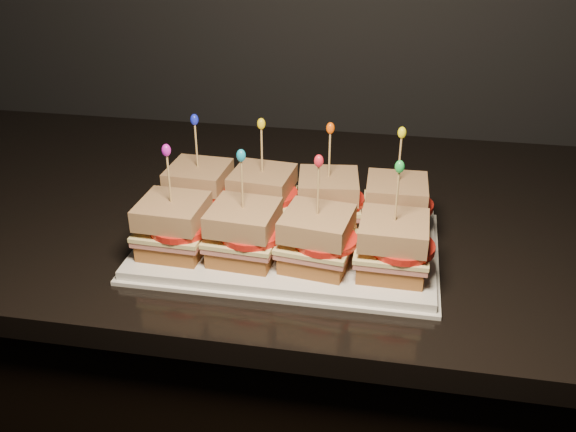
# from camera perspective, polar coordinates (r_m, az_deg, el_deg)

# --- Properties ---
(cabinet) EXTENTS (2.69, 0.69, 0.85)m
(cabinet) POSITION_cam_1_polar(r_m,az_deg,el_deg) (1.35, -2.72, -16.37)
(cabinet) COLOR black
(cabinet) RESTS_ON ground
(granite_slab) EXTENTS (2.73, 0.73, 0.03)m
(granite_slab) POSITION_cam_1_polar(r_m,az_deg,el_deg) (1.09, -3.23, 0.54)
(granite_slab) COLOR black
(granite_slab) RESTS_ON cabinet
(platter) EXTENTS (0.42, 0.26, 0.02)m
(platter) POSITION_cam_1_polar(r_m,az_deg,el_deg) (0.94, 0.00, -2.48)
(platter) COLOR white
(platter) RESTS_ON granite_slab
(platter_rim) EXTENTS (0.43, 0.27, 0.01)m
(platter_rim) POSITION_cam_1_polar(r_m,az_deg,el_deg) (0.94, 0.00, -2.79)
(platter_rim) COLOR white
(platter_rim) RESTS_ON granite_slab
(sandwich_0_bread_bot) EXTENTS (0.09, 0.09, 0.02)m
(sandwich_0_bread_bot) POSITION_cam_1_polar(r_m,az_deg,el_deg) (1.01, -7.78, 1.03)
(sandwich_0_bread_bot) COLOR brown
(sandwich_0_bread_bot) RESTS_ON platter
(sandwich_0_ham) EXTENTS (0.10, 0.09, 0.01)m
(sandwich_0_ham) POSITION_cam_1_polar(r_m,az_deg,el_deg) (1.01, -7.84, 1.83)
(sandwich_0_ham) COLOR #B2625C
(sandwich_0_ham) RESTS_ON sandwich_0_bread_bot
(sandwich_0_cheese) EXTENTS (0.10, 0.10, 0.01)m
(sandwich_0_cheese) POSITION_cam_1_polar(r_m,az_deg,el_deg) (1.00, -7.87, 2.19)
(sandwich_0_cheese) COLOR #EEE090
(sandwich_0_cheese) RESTS_ON sandwich_0_ham
(sandwich_0_tomato) EXTENTS (0.09, 0.09, 0.01)m
(sandwich_0_tomato) POSITION_cam_1_polar(r_m,az_deg,el_deg) (0.99, -7.33, 2.38)
(sandwich_0_tomato) COLOR red
(sandwich_0_tomato) RESTS_ON sandwich_0_cheese
(sandwich_0_bread_top) EXTENTS (0.09, 0.09, 0.03)m
(sandwich_0_bread_top) POSITION_cam_1_polar(r_m,az_deg,el_deg) (0.99, -7.97, 3.59)
(sandwich_0_bread_top) COLOR brown
(sandwich_0_bread_top) RESTS_ON sandwich_0_tomato
(sandwich_0_pick) EXTENTS (0.00, 0.00, 0.09)m
(sandwich_0_pick) POSITION_cam_1_polar(r_m,az_deg,el_deg) (0.97, -8.14, 5.99)
(sandwich_0_pick) COLOR tan
(sandwich_0_pick) RESTS_ON sandwich_0_bread_top
(sandwich_0_frill) EXTENTS (0.01, 0.01, 0.02)m
(sandwich_0_frill) POSITION_cam_1_polar(r_m,az_deg,el_deg) (0.96, -8.32, 8.48)
(sandwich_0_frill) COLOR #1621D3
(sandwich_0_frill) RESTS_ON sandwich_0_pick
(sandwich_1_bread_bot) EXTENTS (0.09, 0.09, 0.02)m
(sandwich_1_bread_bot) POSITION_cam_1_polar(r_m,az_deg,el_deg) (0.99, -2.24, 0.57)
(sandwich_1_bread_bot) COLOR brown
(sandwich_1_bread_bot) RESTS_ON platter
(sandwich_1_ham) EXTENTS (0.10, 0.10, 0.01)m
(sandwich_1_ham) POSITION_cam_1_polar(r_m,az_deg,el_deg) (0.98, -2.25, 1.39)
(sandwich_1_ham) COLOR #B2625C
(sandwich_1_ham) RESTS_ON sandwich_1_bread_bot
(sandwich_1_cheese) EXTENTS (0.10, 0.10, 0.01)m
(sandwich_1_cheese) POSITION_cam_1_polar(r_m,az_deg,el_deg) (0.98, -2.26, 1.76)
(sandwich_1_cheese) COLOR #EEE090
(sandwich_1_cheese) RESTS_ON sandwich_1_ham
(sandwich_1_tomato) EXTENTS (0.09, 0.09, 0.01)m
(sandwich_1_tomato) POSITION_cam_1_polar(r_m,az_deg,el_deg) (0.97, -1.65, 1.94)
(sandwich_1_tomato) COLOR red
(sandwich_1_tomato) RESTS_ON sandwich_1_cheese
(sandwich_1_bread_top) EXTENTS (0.10, 0.10, 0.03)m
(sandwich_1_bread_top) POSITION_cam_1_polar(r_m,az_deg,el_deg) (0.97, -2.29, 3.18)
(sandwich_1_bread_top) COLOR brown
(sandwich_1_bread_top) RESTS_ON sandwich_1_tomato
(sandwich_1_pick) EXTENTS (0.00, 0.00, 0.09)m
(sandwich_1_pick) POSITION_cam_1_polar(r_m,az_deg,el_deg) (0.95, -2.34, 5.64)
(sandwich_1_pick) COLOR tan
(sandwich_1_pick) RESTS_ON sandwich_1_bread_top
(sandwich_1_frill) EXTENTS (0.01, 0.01, 0.02)m
(sandwich_1_frill) POSITION_cam_1_polar(r_m,az_deg,el_deg) (0.93, -2.40, 8.20)
(sandwich_1_frill) COLOR yellow
(sandwich_1_frill) RESTS_ON sandwich_1_pick
(sandwich_2_bread_bot) EXTENTS (0.10, 0.10, 0.02)m
(sandwich_2_bread_bot) POSITION_cam_1_polar(r_m,az_deg,el_deg) (0.97, 3.53, 0.08)
(sandwich_2_bread_bot) COLOR brown
(sandwich_2_bread_bot) RESTS_ON platter
(sandwich_2_ham) EXTENTS (0.10, 0.10, 0.01)m
(sandwich_2_ham) POSITION_cam_1_polar(r_m,az_deg,el_deg) (0.97, 3.56, 0.91)
(sandwich_2_ham) COLOR #B2625C
(sandwich_2_ham) RESTS_ON sandwich_2_bread_bot
(sandwich_2_cheese) EXTENTS (0.11, 0.10, 0.01)m
(sandwich_2_cheese) POSITION_cam_1_polar(r_m,az_deg,el_deg) (0.96, 3.57, 1.28)
(sandwich_2_cheese) COLOR #EEE090
(sandwich_2_cheese) RESTS_ON sandwich_2_ham
(sandwich_2_tomato) EXTENTS (0.09, 0.09, 0.01)m
(sandwich_2_tomato) POSITION_cam_1_polar(r_m,az_deg,el_deg) (0.95, 4.26, 1.47)
(sandwich_2_tomato) COLOR red
(sandwich_2_tomato) RESTS_ON sandwich_2_cheese
(sandwich_2_bread_top) EXTENTS (0.10, 0.10, 0.03)m
(sandwich_2_bread_top) POSITION_cam_1_polar(r_m,az_deg,el_deg) (0.95, 3.62, 2.73)
(sandwich_2_bread_top) COLOR brown
(sandwich_2_bread_top) RESTS_ON sandwich_2_tomato
(sandwich_2_pick) EXTENTS (0.00, 0.00, 0.09)m
(sandwich_2_pick) POSITION_cam_1_polar(r_m,az_deg,el_deg) (0.93, 3.70, 5.21)
(sandwich_2_pick) COLOR tan
(sandwich_2_pick) RESTS_ON sandwich_2_bread_top
(sandwich_2_frill) EXTENTS (0.01, 0.01, 0.02)m
(sandwich_2_frill) POSITION_cam_1_polar(r_m,az_deg,el_deg) (0.92, 3.79, 7.81)
(sandwich_2_frill) COLOR #FB5405
(sandwich_2_frill) RESTS_ON sandwich_2_pick
(sandwich_3_bread_bot) EXTENTS (0.09, 0.09, 0.02)m
(sandwich_3_bread_bot) POSITION_cam_1_polar(r_m,az_deg,el_deg) (0.97, 9.42, -0.41)
(sandwich_3_bread_bot) COLOR brown
(sandwich_3_bread_bot) RESTS_ON platter
(sandwich_3_ham) EXTENTS (0.10, 0.09, 0.01)m
(sandwich_3_ham) POSITION_cam_1_polar(r_m,az_deg,el_deg) (0.96, 9.49, 0.42)
(sandwich_3_ham) COLOR #B2625C
(sandwich_3_ham) RESTS_ON sandwich_3_bread_bot
(sandwich_3_cheese) EXTENTS (0.10, 0.09, 0.01)m
(sandwich_3_cheese) POSITION_cam_1_polar(r_m,az_deg,el_deg) (0.96, 9.52, 0.79)
(sandwich_3_cheese) COLOR #EEE090
(sandwich_3_cheese) RESTS_ON sandwich_3_ham
(sandwich_3_tomato) EXTENTS (0.09, 0.09, 0.01)m
(sandwich_3_tomato) POSITION_cam_1_polar(r_m,az_deg,el_deg) (0.95, 10.27, 0.97)
(sandwich_3_tomato) COLOR red
(sandwich_3_tomato) RESTS_ON sandwich_3_cheese
(sandwich_3_bread_top) EXTENTS (0.09, 0.09, 0.03)m
(sandwich_3_bread_top) POSITION_cam_1_polar(r_m,az_deg,el_deg) (0.95, 9.65, 2.23)
(sandwich_3_bread_top) COLOR brown
(sandwich_3_bread_top) RESTS_ON sandwich_3_tomato
(sandwich_3_pick) EXTENTS (0.00, 0.00, 0.09)m
(sandwich_3_pick) POSITION_cam_1_polar(r_m,az_deg,el_deg) (0.93, 9.87, 4.72)
(sandwich_3_pick) COLOR tan
(sandwich_3_pick) RESTS_ON sandwich_3_bread_top
(sandwich_3_frill) EXTENTS (0.01, 0.01, 0.02)m
(sandwich_3_frill) POSITION_cam_1_polar(r_m,az_deg,el_deg) (0.91, 10.10, 7.32)
(sandwich_3_frill) COLOR yellow
(sandwich_3_frill) RESTS_ON sandwich_3_pick
(sandwich_4_bread_bot) EXTENTS (0.09, 0.09, 0.02)m
(sandwich_4_bread_bot) POSITION_cam_1_polar(r_m,az_deg,el_deg) (0.91, -10.00, -2.35)
(sandwich_4_bread_bot) COLOR brown
(sandwich_4_bread_bot) RESTS_ON platter
(sandwich_4_ham) EXTENTS (0.10, 0.09, 0.01)m
(sandwich_4_ham) POSITION_cam_1_polar(r_m,az_deg,el_deg) (0.91, -10.08, -1.48)
(sandwich_4_ham) COLOR #B2625C
(sandwich_4_ham) RESTS_ON sandwich_4_bread_bot
(sandwich_4_cheese) EXTENTS (0.10, 0.10, 0.01)m
(sandwich_4_cheese) POSITION_cam_1_polar(r_m,az_deg,el_deg) (0.90, -10.12, -1.09)
(sandwich_4_cheese) COLOR #EEE090
(sandwich_4_cheese) RESTS_ON sandwich_4_ham
(sandwich_4_tomato) EXTENTS (0.09, 0.09, 0.01)m
(sandwich_4_tomato) POSITION_cam_1_polar(r_m,az_deg,el_deg) (0.89, -9.56, -0.93)
(sandwich_4_tomato) COLOR red
(sandwich_4_tomato) RESTS_ON sandwich_4_cheese
(sandwich_4_bread_top) EXTENTS (0.09, 0.09, 0.03)m
(sandwich_4_bread_top) POSITION_cam_1_polar(r_m,az_deg,el_deg) (0.89, -10.26, 0.41)
(sandwich_4_bread_top) COLOR brown
(sandwich_4_bread_top) RESTS_ON sandwich_4_tomato
(sandwich_4_pick) EXTENTS (0.00, 0.00, 0.09)m
(sandwich_4_pick) POSITION_cam_1_polar(r_m,az_deg,el_deg) (0.87, -10.51, 3.03)
(sandwich_4_pick) COLOR tan
(sandwich_4_pick) RESTS_ON sandwich_4_bread_top
(sandwich_4_frill) EXTENTS (0.01, 0.01, 0.02)m
(sandwich_4_frill) POSITION_cam_1_polar(r_m,az_deg,el_deg) (0.85, -10.77, 5.77)
(sandwich_4_frill) COLOR #C319B8
(sandwich_4_frill) RESTS_ON sandwich_4_pick
(sandwich_5_bread_bot) EXTENTS (0.09, 0.09, 0.02)m
(sandwich_5_bread_bot) POSITION_cam_1_polar(r_m,az_deg,el_deg) (0.89, -3.89, -2.96)
(sandwich_5_bread_bot) COLOR brown
(sandwich_5_bread_bot) RESTS_ON platter
(sandwich_5_ham) EXTENTS (0.10, 0.10, 0.01)m
(sandwich_5_ham) POSITION_cam_1_polar(r_m,az_deg,el_deg) (0.88, -3.92, -2.07)
(sandwich_5_ham) COLOR #B2625C
(sandwich_5_ham) RESTS_ON sandwich_5_bread_bot
(sandwich_5_cheese) EXTENTS (0.10, 0.10, 0.01)m
(sandwich_5_cheese) POSITION_cam_1_polar(r_m,az_deg,el_deg) (0.88, -3.93, -1.68)
(sandwich_5_cheese) COLOR #EEE090
(sandwich_5_cheese) RESTS_ON sandwich_5_ham
(sandwich_5_tomato) EXTENTS (0.09, 0.09, 0.01)m
(sandwich_5_tomato) POSITION_cam_1_polar(r_m,az_deg,el_deg) (0.86, -3.27, -1.51)
(sandwich_5_tomato) COLOR red
(sandwich_5_tomato) RESTS_ON sandwich_5_cheese
(sandwich_5_bread_top) EXTENTS (0.09, 0.09, 0.03)m
(sandwich_5_bread_top) POSITION_cam_1_polar(r_m,az_deg,el_deg) (0.86, -3.99, -0.13)
(sandwich_5_bread_top) COLOR brown
(sandwich_5_bread_top) RESTS_ON sandwich_5_tomato
(sandwich_5_pick) EXTENTS (0.00, 0.00, 0.09)m
(sandwich_5_pick) POSITION_cam_1_polar(r_m,az_deg,el_deg) (0.84, -4.09, 2.56)
(sandwich_5_pick) COLOR tan
(sandwich_5_pick) RESTS_ON sandwich_5_bread_top
(sandwich_5_frill) EXTENTS (0.01, 0.01, 0.02)m
(sandwich_5_frill) POSITION_cam_1_polar(r_m,az_deg,el_deg) (0.82, -4.20, 5.39)
(sandwich_5_frill) COLOR #1592B8
(sandwich_5_frill) RESTS_ON sandwich_5_pick
(sandwich_6_bread_bot) EXTENTS (0.10, 0.10, 0.02)m
(sandwich_6_bread_bot) POSITION_cam_1_polar(r_m,az_deg,el_deg) (0.87, 2.55, -3.57)
(sandwich_6_bread_bot) COLOR brown
(sandwich_6_bread_bot) RESTS_ON platter
(sandwich_6_ham) EXTENTS (0.11, 0.10, 0.01)m
(sandwich_6_ham) POSITION_cam_1_polar(r_m,az_deg,el_deg) (0.86, 2.57, -2.67)
(sandwich_6_ham) COLOR #B2625C
(sandwich_6_ham) RESTS_ON sandwich_6_bread_bot
(sandwich_6_cheese) EXTENTS (0.11, 0.10, 0.01)m
(sandwich_6_cheese) POSITION_cam_1_polar(r_m,az_deg,el_deg) (0.86, 2.58, -2.27)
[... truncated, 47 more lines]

